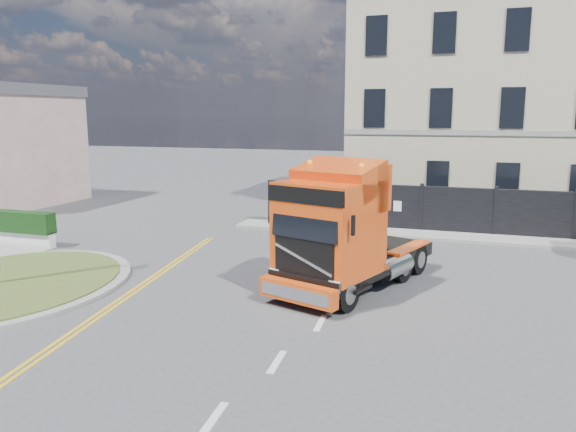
% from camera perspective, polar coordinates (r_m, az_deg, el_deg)
% --- Properties ---
extents(ground, '(120.00, 120.00, 0.00)m').
position_cam_1_polar(ground, '(17.31, -2.88, -6.63)').
color(ground, '#424244').
rests_on(ground, ground).
extents(traffic_island, '(6.80, 6.80, 0.17)m').
position_cam_1_polar(traffic_island, '(18.66, -27.11, -6.28)').
color(traffic_island, gray).
rests_on(traffic_island, ground).
extents(hoarding_fence, '(18.80, 0.25, 2.00)m').
position_cam_1_polar(hoarding_fence, '(24.78, 19.26, 0.36)').
color(hoarding_fence, black).
rests_on(hoarding_fence, ground).
extents(georgian_building, '(12.30, 10.30, 12.80)m').
position_cam_1_polar(georgian_building, '(31.95, 18.59, 11.12)').
color(georgian_building, '#B6B091').
rests_on(georgian_building, ground).
extents(pavement_far, '(20.00, 1.60, 0.12)m').
position_cam_1_polar(pavement_far, '(24.06, 17.84, -2.13)').
color(pavement_far, gray).
rests_on(pavement_far, ground).
extents(truck, '(4.14, 6.56, 3.69)m').
position_cam_1_polar(truck, '(15.97, 5.35, -1.99)').
color(truck, black).
rests_on(truck, ground).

